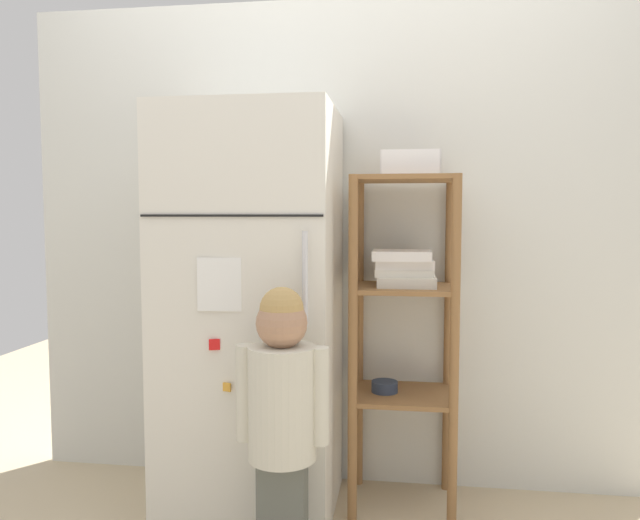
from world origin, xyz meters
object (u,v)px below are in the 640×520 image
(refrigerator, at_px, (252,312))
(pantry_shelf_unit, at_px, (403,303))
(fruit_bin, at_px, (410,166))
(child_standing, at_px, (282,402))

(refrigerator, height_order, pantry_shelf_unit, refrigerator)
(refrigerator, bearing_deg, fruit_bin, 10.17)
(refrigerator, relative_size, pantry_shelf_unit, 1.19)
(fruit_bin, bearing_deg, pantry_shelf_unit, -161.68)
(child_standing, bearing_deg, fruit_bin, 53.03)
(child_standing, height_order, pantry_shelf_unit, pantry_shelf_unit)
(refrigerator, bearing_deg, child_standing, -63.92)
(pantry_shelf_unit, bearing_deg, fruit_bin, 18.32)
(child_standing, relative_size, pantry_shelf_unit, 0.72)
(pantry_shelf_unit, bearing_deg, child_standing, -125.82)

